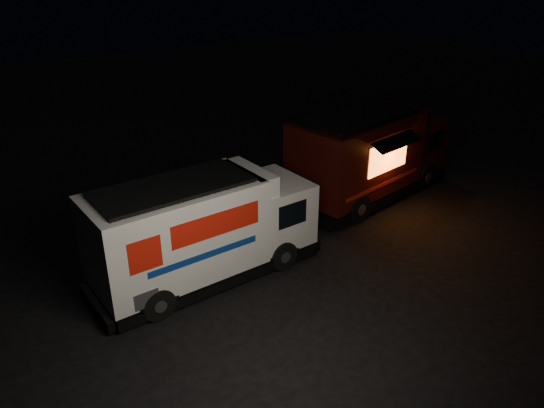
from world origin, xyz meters
The scene contains 3 objects.
ground centered at (0.00, 0.00, 0.00)m, with size 80.00×80.00×0.00m, color black.
white_truck centered at (-0.50, 1.44, 1.56)m, with size 6.89×2.35×3.12m, color white, non-canonical shape.
red_truck centered at (7.31, 3.56, 1.70)m, with size 7.29×2.68×3.39m, color black, non-canonical shape.
Camera 1 is at (-5.58, -10.96, 8.66)m, focal length 35.00 mm.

